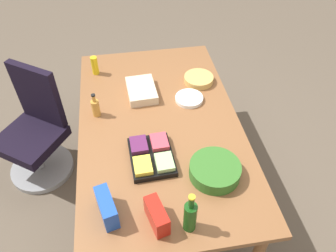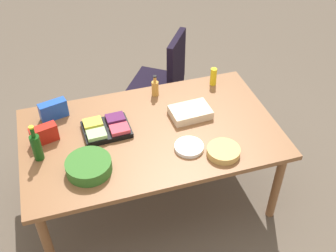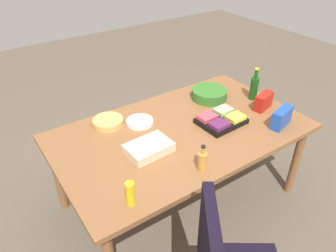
{
  "view_description": "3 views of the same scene",
  "coord_description": "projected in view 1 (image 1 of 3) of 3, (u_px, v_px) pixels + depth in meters",
  "views": [
    {
      "loc": [
        -1.72,
        0.22,
        2.46
      ],
      "look_at": [
        -0.07,
        -0.05,
        0.79
      ],
      "focal_mm": 35.25,
      "sensor_mm": 36.0,
      "label": 1
    },
    {
      "loc": [
        -0.58,
        -2.35,
        2.89
      ],
      "look_at": [
        0.14,
        -0.02,
        0.8
      ],
      "focal_mm": 44.14,
      "sensor_mm": 36.0,
      "label": 2
    },
    {
      "loc": [
        1.28,
        1.68,
        2.2
      ],
      "look_at": [
        0.14,
        0.01,
        0.86
      ],
      "focal_mm": 34.36,
      "sensor_mm": 36.0,
      "label": 3
    }
  ],
  "objects": [
    {
      "name": "ground_plane",
      "position": [
        161.0,
        184.0,
        2.97
      ],
      "size": [
        10.0,
        10.0,
        0.0
      ],
      "primitive_type": "plane",
      "color": "brown"
    },
    {
      "name": "conference_table",
      "position": [
        160.0,
        130.0,
        2.48
      ],
      "size": [
        1.99,
        1.18,
        0.76
      ],
      "color": "brown",
      "rests_on": "ground"
    },
    {
      "name": "office_chair",
      "position": [
        36.0,
        137.0,
        2.85
      ],
      "size": [
        0.67,
        0.67,
        1.01
      ],
      "color": "gray",
      "rests_on": "ground"
    },
    {
      "name": "sheet_cake",
      "position": [
        141.0,
        90.0,
        2.65
      ],
      "size": [
        0.33,
        0.24,
        0.07
      ],
      "primitive_type": "cube",
      "rotation": [
        0.0,
        0.0,
        0.05
      ],
      "color": "beige",
      "rests_on": "conference_table"
    },
    {
      "name": "salad_bowl",
      "position": [
        215.0,
        170.0,
        2.07
      ],
      "size": [
        0.41,
        0.41,
        0.09
      ],
      "primitive_type": "cylinder",
      "rotation": [
        0.0,
        0.0,
        0.33
      ],
      "color": "#336C26",
      "rests_on": "conference_table"
    },
    {
      "name": "wine_bottle",
      "position": [
        190.0,
        216.0,
        1.76
      ],
      "size": [
        0.08,
        0.08,
        0.3
      ],
      "color": "#154914",
      "rests_on": "conference_table"
    },
    {
      "name": "fruit_platter",
      "position": [
        151.0,
        156.0,
        2.17
      ],
      "size": [
        0.37,
        0.29,
        0.07
      ],
      "color": "black",
      "rests_on": "conference_table"
    },
    {
      "name": "chip_bag_red",
      "position": [
        157.0,
        216.0,
        1.81
      ],
      "size": [
        0.21,
        0.13,
        0.14
      ],
      "primitive_type": "cube",
      "rotation": [
        0.0,
        0.0,
        0.25
      ],
      "color": "red",
      "rests_on": "conference_table"
    },
    {
      "name": "dressing_bottle",
      "position": [
        96.0,
        107.0,
        2.44
      ],
      "size": [
        0.06,
        0.06,
        0.2
      ],
      "color": "#C68B37",
      "rests_on": "conference_table"
    },
    {
      "name": "chip_bag_blue",
      "position": [
        107.0,
        207.0,
        1.84
      ],
      "size": [
        0.23,
        0.13,
        0.15
      ],
      "primitive_type": "cube",
      "rotation": [
        0.0,
        0.0,
        0.25
      ],
      "color": "#1D4BB3",
      "rests_on": "conference_table"
    },
    {
      "name": "mustard_bottle",
      "position": [
        95.0,
        65.0,
        2.82
      ],
      "size": [
        0.07,
        0.07,
        0.16
      ],
      "primitive_type": "cylinder",
      "rotation": [
        0.0,
        0.0,
        -0.18
      ],
      "color": "yellow",
      "rests_on": "conference_table"
    },
    {
      "name": "paper_plate_stack",
      "position": [
        189.0,
        98.0,
        2.61
      ],
      "size": [
        0.27,
        0.27,
        0.03
      ],
      "primitive_type": "cylinder",
      "rotation": [
        0.0,
        0.0,
        0.27
      ],
      "color": "white",
      "rests_on": "conference_table"
    },
    {
      "name": "chip_bowl",
      "position": [
        199.0,
        79.0,
        2.77
      ],
      "size": [
        0.28,
        0.28,
        0.05
      ],
      "primitive_type": "cylinder",
      "rotation": [
        0.0,
        0.0,
        -0.16
      ],
      "color": "tan",
      "rests_on": "conference_table"
    }
  ]
}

